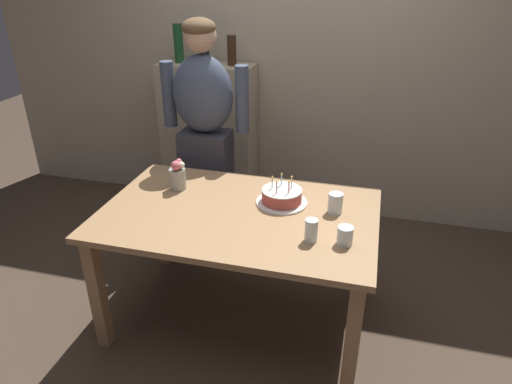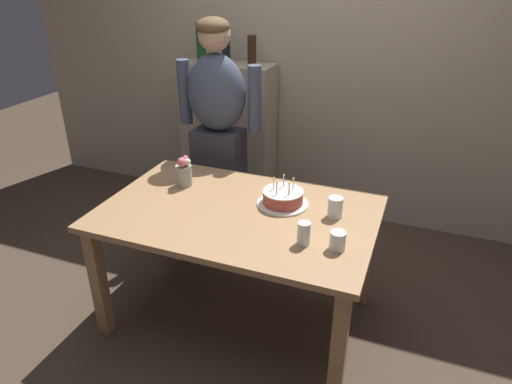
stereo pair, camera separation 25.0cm
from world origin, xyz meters
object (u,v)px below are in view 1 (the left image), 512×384
birthday_cake (282,197)px  flower_vase (178,175)px  water_glass_near (345,236)px  water_glass_side (311,230)px  water_glass_far (335,203)px  person_man_bearded (205,138)px

birthday_cake → flower_vase: bearing=177.7°
flower_vase → birthday_cake: bearing=-2.3°
water_glass_near → water_glass_side: water_glass_side is taller
water_glass_near → water_glass_far: water_glass_far is taller
water_glass_far → flower_vase: 0.94m
water_glass_far → water_glass_near: bearing=-75.3°
water_glass_side → person_man_bearded: 1.25m
water_glass_far → flower_vase: flower_vase is taller
water_glass_far → birthday_cake: bearing=174.7°
water_glass_far → flower_vase: size_ratio=0.60×
flower_vase → person_man_bearded: 0.53m
water_glass_side → flower_vase: bearing=156.7°
birthday_cake → water_glass_far: size_ratio=2.55×
flower_vase → water_glass_side: bearing=-23.3°
birthday_cake → water_glass_near: (0.38, -0.33, 0.01)m
water_glass_near → water_glass_side: (-0.16, -0.01, 0.01)m
person_man_bearded → birthday_cake: bearing=140.1°
water_glass_far → person_man_bearded: (-0.96, 0.58, 0.08)m
birthday_cake → water_glass_near: bearing=-41.0°
water_glass_near → water_glass_side: size_ratio=0.80×
water_glass_near → water_glass_far: 0.31m
water_glass_far → person_man_bearded: bearing=148.9°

